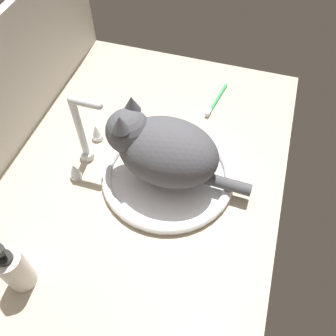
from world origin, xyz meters
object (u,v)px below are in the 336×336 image
faucet (84,137)px  cat (160,148)px  soap_pump_bottle (15,269)px  toothbrush (216,101)px  sink_basin (168,174)px

faucet → cat: 21.39cm
faucet → soap_pump_bottle: 37.07cm
faucet → toothbrush: (32.67, -29.75, -8.27)cm
sink_basin → soap_pump_bottle: bearing=148.0°
sink_basin → soap_pump_bottle: size_ratio=2.15×
faucet → soap_pump_bottle: bearing=-179.5°
sink_basin → toothbrush: bearing=-11.0°
sink_basin → faucet: bearing=90.0°
soap_pump_bottle → toothbrush: bearing=-22.9°
cat → faucet: bearing=90.2°
toothbrush → cat: bearing=165.4°
toothbrush → sink_basin: bearing=169.0°
soap_pump_bottle → toothbrush: (69.66, -29.45, -5.87)cm
soap_pump_bottle → toothbrush: soap_pump_bottle is taller
sink_basin → toothbrush: (32.67, -6.36, -0.55)cm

